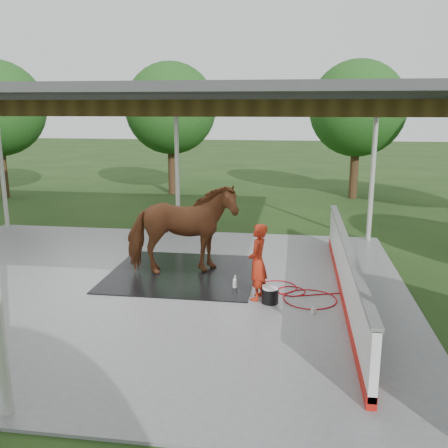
# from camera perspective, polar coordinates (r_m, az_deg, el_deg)

# --- Properties ---
(ground) EXTENTS (100.00, 100.00, 0.00)m
(ground) POSITION_cam_1_polar(r_m,az_deg,el_deg) (11.20, -10.79, -7.18)
(ground) COLOR #1E3814
(concrete_slab) EXTENTS (12.00, 10.00, 0.05)m
(concrete_slab) POSITION_cam_1_polar(r_m,az_deg,el_deg) (11.19, -10.80, -7.06)
(concrete_slab) COLOR slate
(concrete_slab) RESTS_ON ground
(pavilion_structure) EXTENTS (12.60, 10.60, 4.05)m
(pavilion_structure) POSITION_cam_1_polar(r_m,az_deg,el_deg) (10.51, -11.75, 13.54)
(pavilion_structure) COLOR beige
(pavilion_structure) RESTS_ON ground
(dasher_board) EXTENTS (0.16, 8.00, 1.15)m
(dasher_board) POSITION_cam_1_polar(r_m,az_deg,el_deg) (10.48, 13.70, -5.33)
(dasher_board) COLOR #B1150E
(dasher_board) RESTS_ON concrete_slab
(tree_belt) EXTENTS (28.00, 28.00, 5.80)m
(tree_belt) POSITION_cam_1_polar(r_m,az_deg,el_deg) (11.27, -8.66, 12.72)
(tree_belt) COLOR #382314
(tree_belt) RESTS_ON ground
(rubber_mat) EXTENTS (3.38, 3.16, 0.03)m
(rubber_mat) POSITION_cam_1_polar(r_m,az_deg,el_deg) (11.78, -4.75, -5.63)
(rubber_mat) COLOR black
(rubber_mat) RESTS_ON concrete_slab
(horse) EXTENTS (2.70, 1.81, 2.09)m
(horse) POSITION_cam_1_polar(r_m,az_deg,el_deg) (11.48, -4.85, -0.62)
(horse) COLOR brown
(horse) RESTS_ON rubber_mat
(handler) EXTENTS (0.47, 0.63, 1.56)m
(handler) POSITION_cam_1_polar(r_m,az_deg,el_deg) (10.05, 3.87, -4.35)
(handler) COLOR #AF2712
(handler) RESTS_ON concrete_slab
(wash_bucket) EXTENTS (0.34, 0.34, 0.31)m
(wash_bucket) POSITION_cam_1_polar(r_m,az_deg,el_deg) (10.06, 5.29, -8.11)
(wash_bucket) COLOR black
(wash_bucket) RESTS_ON concrete_slab
(soap_bottle_a) EXTENTS (0.16, 0.16, 0.29)m
(soap_bottle_a) POSITION_cam_1_polar(r_m,az_deg,el_deg) (10.79, 1.25, -6.63)
(soap_bottle_a) COLOR silver
(soap_bottle_a) RESTS_ON concrete_slab
(soap_bottle_b) EXTENTS (0.11, 0.11, 0.17)m
(soap_bottle_b) POSITION_cam_1_polar(r_m,az_deg,el_deg) (9.70, 10.21, -9.59)
(soap_bottle_b) COLOR #338CD8
(soap_bottle_b) RESTS_ON concrete_slab
(hose_coil) EXTENTS (1.95, 1.57, 0.02)m
(hose_coil) POSITION_cam_1_polar(r_m,az_deg,el_deg) (10.61, 8.32, -7.90)
(hose_coil) COLOR #A20B13
(hose_coil) RESTS_ON concrete_slab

